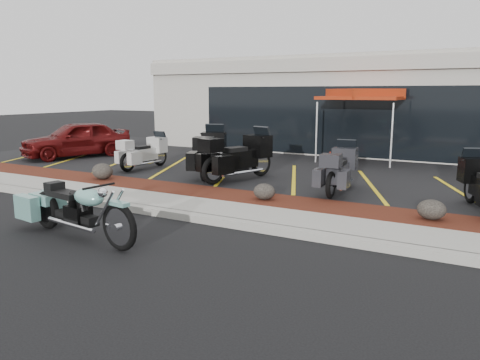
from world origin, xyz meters
The scene contains 18 objects.
ground centered at (0.00, 0.00, 0.00)m, with size 90.00×90.00×0.00m, color black.
curb centered at (0.00, 0.90, 0.07)m, with size 24.00×0.25×0.15m, color gray.
sidewalk centered at (0.00, 1.60, 0.07)m, with size 24.00×1.20×0.15m, color gray.
mulch_bed centered at (0.00, 2.80, 0.08)m, with size 24.00×1.20×0.16m, color #360E0C.
upper_lot centered at (0.00, 8.20, 0.07)m, with size 26.00×9.60×0.15m, color black.
dealership_building centered at (0.00, 14.47, 2.01)m, with size 18.00×8.16×4.00m.
boulder_left centered at (-4.67, 2.81, 0.38)m, with size 0.63×0.53×0.45m, color black.
boulder_mid centered at (0.45, 2.72, 0.34)m, with size 0.52×0.43×0.37m, color black.
boulder_right centered at (4.03, 2.73, 0.35)m, with size 0.54×0.45×0.39m, color black.
hero_cruiser centered at (-0.27, -1.23, 0.54)m, with size 3.07×0.78×1.08m, color #67A097, non-canonical shape.
touring_white centered at (-4.80, 5.56, 0.73)m, with size 2.00×0.77×1.17m, color silver, non-canonical shape.
touring_black_front centered at (-2.68, 5.63, 0.89)m, with size 2.53×0.96×1.47m, color black, non-canonical shape.
touring_black_mid centered at (-0.97, 5.43, 0.88)m, with size 2.52×0.96×1.47m, color black, non-canonical shape.
touring_grey centered at (1.64, 5.11, 0.77)m, with size 2.14×0.82×1.24m, color #292A2E, non-canonical shape.
touring_black_rear centered at (4.62, 4.61, 0.77)m, with size 2.14×0.82×1.25m, color black, non-canonical shape.
parked_car centered at (-8.96, 5.79, 0.83)m, with size 1.60×3.98×1.36m, color #4E0B0B.
traffic_cone centered at (0.13, 8.48, 0.38)m, with size 0.35×0.35×0.46m, color red.
popup_canopy centered at (0.76, 10.14, 2.46)m, with size 2.91×2.91×2.55m.
Camera 1 is at (5.01, -6.72, 2.58)m, focal length 35.00 mm.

